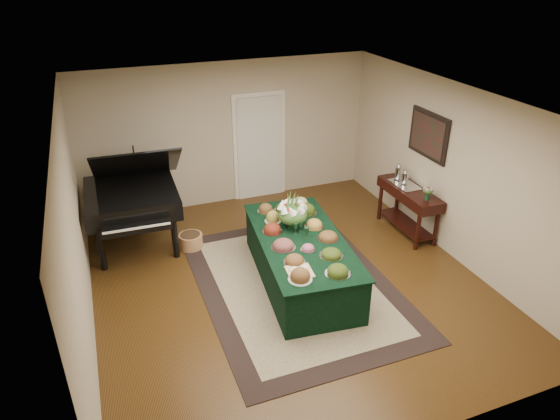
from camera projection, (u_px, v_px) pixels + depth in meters
name	position (u px, v px, depth m)	size (l,w,h in m)	color
ground	(287.00, 281.00, 7.47)	(6.00, 6.00, 0.00)	black
area_rug	(295.00, 284.00, 7.38)	(2.70, 3.78, 0.01)	black
kitchen_doorway	(260.00, 148.00, 9.66)	(1.05, 0.07, 2.10)	white
buffet_table	(301.00, 259.00, 7.32)	(1.47, 2.65, 0.73)	black
food_platters	(300.00, 235.00, 7.16)	(1.13, 2.32, 0.13)	silver
cutting_board	(299.00, 269.00, 6.39)	(0.36, 0.36, 0.10)	tan
green_goblets	(301.00, 229.00, 7.21)	(0.17, 0.27, 0.18)	#14321C
floral_centerpiece	(293.00, 211.00, 7.34)	(0.45, 0.45, 0.45)	#14321C
grand_piano	(132.00, 197.00, 8.01)	(1.59, 1.78, 1.76)	black
wicker_basket	(191.00, 241.00, 8.27)	(0.39, 0.39, 0.24)	#A16C41
mahogany_sideboard	(409.00, 198.00, 8.51)	(0.45, 1.37, 0.83)	black
tea_service	(402.00, 176.00, 8.59)	(0.34, 0.58, 0.30)	silver
pink_bouquet	(428.00, 191.00, 7.97)	(0.19, 0.19, 0.24)	#14321C
wall_painting	(428.00, 135.00, 8.08)	(0.05, 0.95, 0.75)	black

